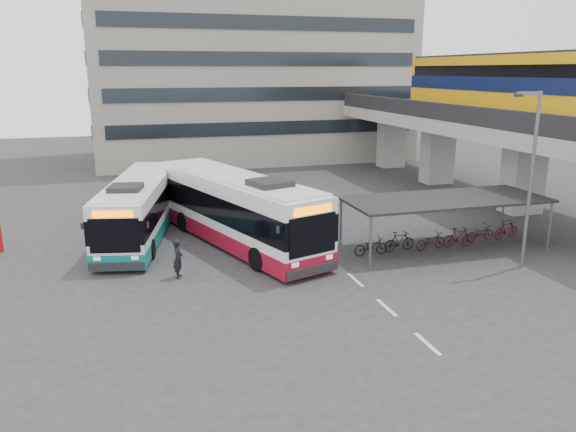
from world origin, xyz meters
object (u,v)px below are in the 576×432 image
object	(u,v)px
pedestrian	(178,259)
lamp_post	(530,170)
bus_main	(236,210)
bus_teal	(139,208)

from	to	relation	value
pedestrian	lamp_post	bearing A→B (deg)	-91.39
bus_main	bus_teal	xyz separation A→B (m)	(-4.71, 2.49, -0.19)
bus_teal	bus_main	bearing A→B (deg)	-15.67
lamp_post	pedestrian	bearing A→B (deg)	166.52
bus_main	bus_teal	bearing A→B (deg)	133.65
lamp_post	bus_teal	bearing A→B (deg)	147.09
bus_teal	lamp_post	bearing A→B (deg)	-18.61
bus_teal	pedestrian	world-z (taller)	bus_teal
pedestrian	bus_teal	bearing A→B (deg)	21.27
bus_main	bus_teal	world-z (taller)	bus_main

